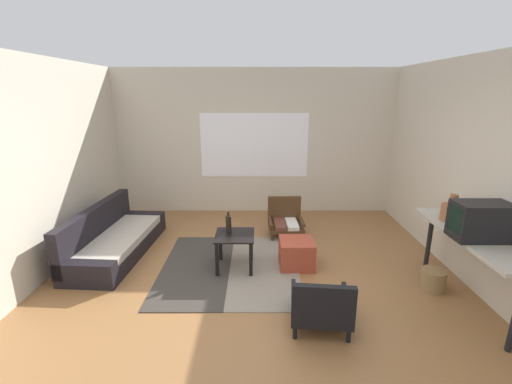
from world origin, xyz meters
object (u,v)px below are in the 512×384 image
object	(u,v)px
ottoman_orange	(296,253)
clay_vase	(451,212)
glass_bottle	(228,224)
armchair_by_window	(285,219)
armchair_striped_foreground	(321,305)
crt_television	(481,221)
couch	(113,240)
coffee_table	(234,242)
wicker_basket	(432,280)
console_shelf	(469,241)

from	to	relation	value
ottoman_orange	clay_vase	xyz separation A→B (m)	(1.75, -0.41, 0.73)
glass_bottle	clay_vase	bearing A→B (deg)	-9.36
armchair_by_window	glass_bottle	xyz separation A→B (m)	(-0.84, -1.12, 0.35)
armchair_by_window	armchair_striped_foreground	bearing A→B (deg)	-86.30
clay_vase	glass_bottle	world-z (taller)	clay_vase
armchair_striped_foreground	ottoman_orange	xyz separation A→B (m)	(-0.10, 1.28, -0.06)
crt_television	armchair_striped_foreground	bearing A→B (deg)	-168.42
couch	ottoman_orange	size ratio (longest dim) A/B	4.46
couch	ottoman_orange	distance (m)	2.63
coffee_table	glass_bottle	bearing A→B (deg)	136.66
glass_bottle	ottoman_orange	bearing A→B (deg)	-1.74
armchair_striped_foreground	wicker_basket	distance (m)	1.62
wicker_basket	ottoman_orange	bearing A→B (deg)	159.56
armchair_by_window	crt_television	xyz separation A→B (m)	(1.81, -2.08, 0.76)
glass_bottle	console_shelf	bearing A→B (deg)	-17.54
coffee_table	console_shelf	xyz separation A→B (m)	(2.57, -0.76, 0.36)
coffee_table	crt_television	size ratio (longest dim) A/B	0.95
couch	armchair_by_window	size ratio (longest dim) A/B	3.43
console_shelf	couch	bearing A→B (deg)	164.62
couch	wicker_basket	size ratio (longest dim) A/B	7.15
armchair_striped_foreground	ottoman_orange	world-z (taller)	armchair_striped_foreground
couch	clay_vase	size ratio (longest dim) A/B	6.31
crt_television	wicker_basket	world-z (taller)	crt_television
armchair_by_window	wicker_basket	distance (m)	2.37
armchair_striped_foreground	ottoman_orange	size ratio (longest dim) A/B	1.53
glass_bottle	wicker_basket	xyz separation A→B (m)	(2.46, -0.61, -0.47)
armchair_by_window	coffee_table	bearing A→B (deg)	-122.43
armchair_by_window	clay_vase	bearing A→B (deg)	-40.69
coffee_table	ottoman_orange	size ratio (longest dim) A/B	1.16
couch	wicker_basket	distance (m)	4.27
crt_television	glass_bottle	world-z (taller)	crt_television
coffee_table	wicker_basket	size ratio (longest dim) A/B	1.86
coffee_table	crt_television	bearing A→B (deg)	-19.09
console_shelf	crt_television	xyz separation A→B (m)	(-0.00, -0.13, 0.28)
couch	armchair_striped_foreground	distance (m)	3.17
crt_television	glass_bottle	distance (m)	2.85
coffee_table	clay_vase	size ratio (longest dim) A/B	1.64
coffee_table	wicker_basket	bearing A→B (deg)	-12.53
ottoman_orange	glass_bottle	xyz separation A→B (m)	(-0.90, 0.03, 0.41)
glass_bottle	wicker_basket	size ratio (longest dim) A/B	1.03
armchair_striped_foreground	clay_vase	distance (m)	1.98
ottoman_orange	console_shelf	size ratio (longest dim) A/B	0.26
couch	clay_vase	distance (m)	4.48
coffee_table	crt_television	distance (m)	2.79
clay_vase	wicker_basket	bearing A→B (deg)	-138.85
clay_vase	wicker_basket	xyz separation A→B (m)	(-0.19, -0.17, -0.79)
couch	crt_television	xyz separation A→B (m)	(4.35, -1.33, 0.79)
crt_television	wicker_basket	bearing A→B (deg)	117.91
ottoman_orange	console_shelf	xyz separation A→B (m)	(1.75, -0.81, 0.54)
armchair_striped_foreground	glass_bottle	bearing A→B (deg)	127.48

